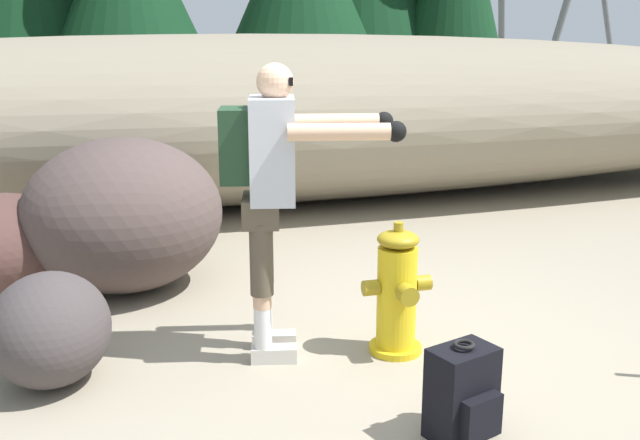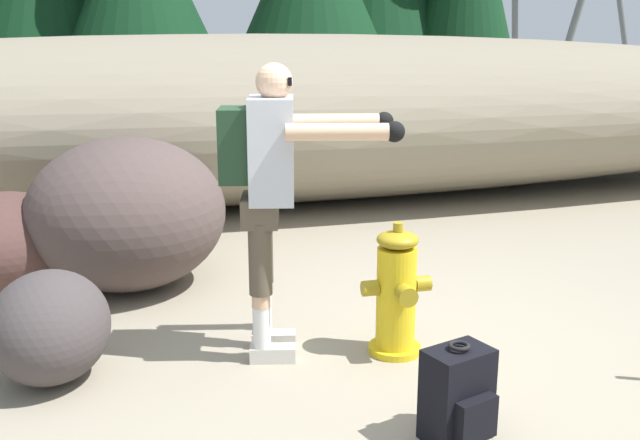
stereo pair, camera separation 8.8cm
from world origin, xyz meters
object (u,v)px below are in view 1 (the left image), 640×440
at_px(boulder_large, 124,215).
at_px(boulder_mid, 0,246).
at_px(spare_backpack, 462,394).
at_px(fire_hydrant, 397,293).
at_px(boulder_small, 50,329).
at_px(utility_worker, 272,177).

height_order(boulder_large, boulder_mid, boulder_large).
distance_m(spare_backpack, boulder_mid, 3.48).
height_order(fire_hydrant, boulder_small, fire_hydrant).
xyz_separation_m(utility_worker, boulder_mid, (-1.66, 1.49, -0.69)).
relative_size(utility_worker, boulder_small, 2.28).
distance_m(fire_hydrant, boulder_mid, 2.87).
relative_size(fire_hydrant, boulder_small, 1.07).
xyz_separation_m(fire_hydrant, boulder_mid, (-2.36, 1.64, 0.00)).
relative_size(fire_hydrant, boulder_large, 0.55).
height_order(fire_hydrant, boulder_large, boulder_large).
distance_m(boulder_large, boulder_mid, 0.88).
bearing_deg(boulder_small, spare_backpack, -30.09).
bearing_deg(boulder_mid, utility_worker, -41.82).
bearing_deg(fire_hydrant, boulder_large, 134.03).
bearing_deg(fire_hydrant, spare_backpack, -92.57).
xyz_separation_m(boulder_mid, boulder_small, (0.45, -1.51, -0.06)).
bearing_deg(boulder_small, boulder_mid, 106.46).
bearing_deg(boulder_mid, fire_hydrant, -34.84).
bearing_deg(fire_hydrant, boulder_small, 176.08).
xyz_separation_m(utility_worker, spare_backpack, (0.65, -1.10, -0.84)).
relative_size(fire_hydrant, spare_backpack, 1.67).
height_order(fire_hydrant, spare_backpack, fire_hydrant).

